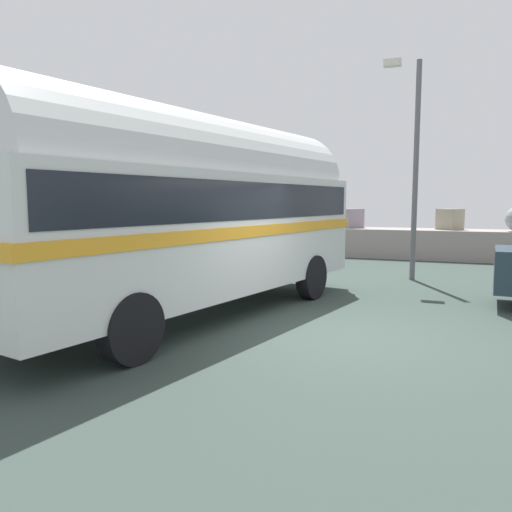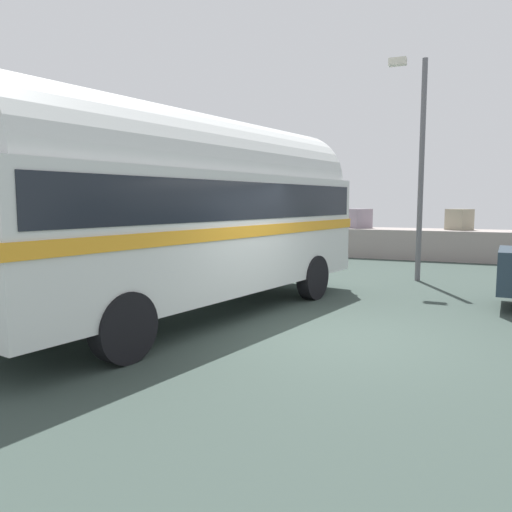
{
  "view_description": "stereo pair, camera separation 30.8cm",
  "coord_description": "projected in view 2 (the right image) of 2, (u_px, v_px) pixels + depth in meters",
  "views": [
    {
      "loc": [
        1.58,
        -7.69,
        2.15
      ],
      "look_at": [
        -1.97,
        1.58,
        1.05
      ],
      "focal_mm": 34.79,
      "sensor_mm": 36.0,
      "label": 1
    },
    {
      "loc": [
        1.87,
        -7.57,
        2.15
      ],
      "look_at": [
        -1.97,
        1.58,
        1.05
      ],
      "focal_mm": 34.79,
      "sensor_mm": 36.0,
      "label": 2
    }
  ],
  "objects": [
    {
      "name": "ground",
      "position": [
        332.0,
        336.0,
        7.9
      ],
      "size": [
        32.0,
        26.0,
        0.02
      ],
      "color": "#323F39"
    },
    {
      "name": "breakwater",
      "position": [
        408.0,
        240.0,
        18.66
      ],
      "size": [
        31.36,
        2.26,
        2.42
      ],
      "color": "gray",
      "rests_on": "ground"
    },
    {
      "name": "vintage_coach",
      "position": [
        193.0,
        206.0,
        9.08
      ],
      "size": [
        4.16,
        8.9,
        3.7
      ],
      "rotation": [
        0.0,
        0.0,
        -0.21
      ],
      "color": "black",
      "rests_on": "ground"
    },
    {
      "name": "lamp_post",
      "position": [
        418.0,
        157.0,
        12.97
      ],
      "size": [
        0.94,
        0.5,
        5.79
      ],
      "color": "#5B5B60",
      "rests_on": "ground"
    }
  ]
}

